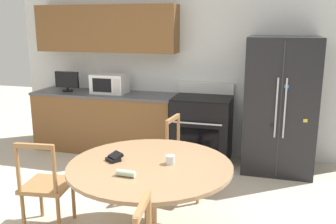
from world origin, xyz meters
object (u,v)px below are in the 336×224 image
at_px(dining_chair_far, 186,158).
at_px(wallet, 114,158).
at_px(countertop_tv, 67,81).
at_px(candle_glass, 170,160).
at_px(microwave, 110,84).
at_px(dining_chair_left, 46,186).
at_px(refrigerator, 280,105).
at_px(oven_range, 202,128).

bearing_deg(dining_chair_far, wallet, -15.37).
height_order(countertop_tv, candle_glass, countertop_tv).
bearing_deg(countertop_tv, microwave, 4.21).
relative_size(candle_glass, wallet, 0.47).
bearing_deg(microwave, candle_glass, -54.52).
height_order(dining_chair_left, wallet, dining_chair_left).
bearing_deg(refrigerator, wallet, -123.91).
xyz_separation_m(dining_chair_far, wallet, (-0.42, -1.02, 0.33)).
xyz_separation_m(refrigerator, oven_range, (-1.04, 0.06, -0.41)).
distance_m(oven_range, candle_glass, 2.13).
bearing_deg(countertop_tv, candle_glass, -43.42).
distance_m(microwave, dining_chair_far, 1.97).
distance_m(microwave, countertop_tv, 0.69).
bearing_deg(microwave, wallet, -64.90).
bearing_deg(wallet, oven_range, 80.01).
distance_m(microwave, candle_glass, 2.65).
height_order(oven_range, dining_chair_far, oven_range).
bearing_deg(dining_chair_left, refrigerator, 38.52).
bearing_deg(countertop_tv, oven_range, 0.31).
xyz_separation_m(dining_chair_left, wallet, (0.68, 0.05, 0.33)).
bearing_deg(candle_glass, countertop_tv, 136.58).
bearing_deg(oven_range, dining_chair_far, -88.33).
bearing_deg(dining_chair_left, dining_chair_far, 37.02).
bearing_deg(candle_glass, dining_chair_left, -174.47).
bearing_deg(microwave, countertop_tv, -175.79).
xyz_separation_m(dining_chair_left, candle_glass, (1.18, 0.11, 0.34)).
xyz_separation_m(countertop_tv, candle_glass, (2.22, -2.10, -0.29)).
bearing_deg(wallet, refrigerator, 56.09).
bearing_deg(wallet, dining_chair_far, 67.80).
bearing_deg(microwave, dining_chair_left, -81.10).
distance_m(refrigerator, countertop_tv, 3.14).
xyz_separation_m(dining_chair_far, candle_glass, (0.08, -0.96, 0.34)).
relative_size(refrigerator, wallet, 10.19).
distance_m(countertop_tv, dining_chair_left, 2.52).
height_order(dining_chair_left, candle_glass, dining_chair_left).
distance_m(refrigerator, dining_chair_far, 1.55).
height_order(refrigerator, oven_range, refrigerator).
relative_size(oven_range, dining_chair_far, 1.20).
bearing_deg(oven_range, wallet, -99.99).
relative_size(countertop_tv, candle_glass, 4.70).
bearing_deg(refrigerator, dining_chair_far, -132.57).
height_order(microwave, candle_glass, microwave).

